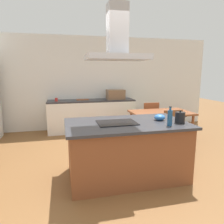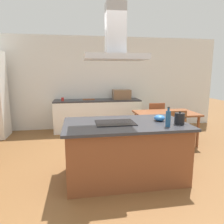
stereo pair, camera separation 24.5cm
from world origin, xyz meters
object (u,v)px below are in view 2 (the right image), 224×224
object	(u,v)px
tea_kettle	(180,118)
coffee_mug_red	(63,99)
olive_oil_bottle	(168,118)
mixing_bowl	(159,118)
cutting_board	(89,99)
chair_facing_back_wall	(155,117)
cooktop	(115,123)
countertop_microwave	(121,94)
range_hood	(115,42)
chair_facing_island	(179,130)
dining_table	(166,116)

from	to	relation	value
tea_kettle	coffee_mug_red	world-z (taller)	tea_kettle
olive_oil_bottle	mixing_bowl	distance (m)	0.38
cutting_board	chair_facing_back_wall	size ratio (longest dim) A/B	0.38
cooktop	chair_facing_back_wall	world-z (taller)	cooktop
countertop_microwave	range_hood	bearing A→B (deg)	-103.91
mixing_bowl	range_hood	xyz separation A→B (m)	(-0.73, -0.03, 1.15)
range_hood	chair_facing_island	bearing A→B (deg)	28.17
tea_kettle	countertop_microwave	size ratio (longest dim) A/B	0.41
chair_facing_island	cooktop	bearing A→B (deg)	-151.83
cutting_board	chair_facing_back_wall	xyz separation A→B (m)	(1.71, -0.81, -0.40)
coffee_mug_red	range_hood	size ratio (longest dim) A/B	0.10
countertop_microwave	dining_table	xyz separation A→B (m)	(0.76, -1.43, -0.37)
mixing_bowl	chair_facing_island	world-z (taller)	mixing_bowl
tea_kettle	range_hood	bearing A→B (deg)	166.92
cutting_board	coffee_mug_red	bearing A→B (deg)	-170.58
cutting_board	chair_facing_island	world-z (taller)	cutting_board
mixing_bowl	chair_facing_back_wall	size ratio (longest dim) A/B	0.20
olive_oil_bottle	chair_facing_island	distance (m)	1.46
cutting_board	chair_facing_island	distance (m)	2.77
tea_kettle	chair_facing_island	bearing A→B (deg)	62.64
cooktop	cutting_board	size ratio (longest dim) A/B	1.76
chair_facing_back_wall	chair_facing_island	bearing A→B (deg)	-90.00
cooktop	chair_facing_island	bearing A→B (deg)	28.17
mixing_bowl	dining_table	size ratio (longest dim) A/B	0.13
cutting_board	dining_table	size ratio (longest dim) A/B	0.24
range_hood	coffee_mug_red	bearing A→B (deg)	108.89
mixing_bowl	dining_table	world-z (taller)	mixing_bowl
tea_kettle	mixing_bowl	size ratio (longest dim) A/B	1.14
mixing_bowl	countertop_microwave	bearing A→B (deg)	90.39
mixing_bowl	chair_facing_back_wall	xyz separation A→B (m)	(0.74, 2.09, -0.44)
olive_oil_bottle	dining_table	xyz separation A→B (m)	(0.76, 1.80, -0.36)
cooktop	countertop_microwave	bearing A→B (deg)	76.09
chair_facing_island	mixing_bowl	bearing A→B (deg)	-134.27
dining_table	mixing_bowl	bearing A→B (deg)	-117.46
cooktop	chair_facing_back_wall	distance (m)	2.61
chair_facing_back_wall	range_hood	distance (m)	3.03
tea_kettle	mixing_bowl	distance (m)	0.33
countertop_microwave	olive_oil_bottle	bearing A→B (deg)	-90.07
cutting_board	tea_kettle	bearing A→B (deg)	-69.28
chair_facing_back_wall	chair_facing_island	distance (m)	1.33
cutting_board	mixing_bowl	bearing A→B (deg)	-71.44
chair_facing_back_wall	olive_oil_bottle	bearing A→B (deg)	-107.23
countertop_microwave	chair_facing_island	size ratio (longest dim) A/B	0.56
chair_facing_back_wall	range_hood	world-z (taller)	range_hood
cutting_board	range_hood	distance (m)	3.17
mixing_bowl	chair_facing_back_wall	bearing A→B (deg)	70.49
olive_oil_bottle	cutting_board	bearing A→B (deg)	106.19
tea_kettle	chair_facing_back_wall	distance (m)	2.45
coffee_mug_red	chair_facing_island	distance (m)	3.19
countertop_microwave	cutting_board	distance (m)	0.96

